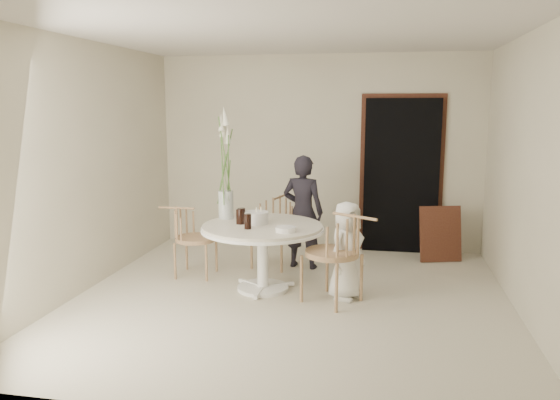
% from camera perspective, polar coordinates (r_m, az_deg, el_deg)
% --- Properties ---
extents(ground, '(4.50, 4.50, 0.00)m').
position_cam_1_polar(ground, '(5.80, 1.08, -10.34)').
color(ground, beige).
rests_on(ground, ground).
extents(room_shell, '(4.50, 4.50, 4.50)m').
position_cam_1_polar(room_shell, '(5.46, 1.13, 5.84)').
color(room_shell, silver).
rests_on(room_shell, ground).
extents(doorway, '(1.00, 0.10, 2.10)m').
position_cam_1_polar(doorway, '(7.62, 12.54, 2.44)').
color(doorway, black).
rests_on(doorway, ground).
extents(door_trim, '(1.12, 0.03, 2.22)m').
position_cam_1_polar(door_trim, '(7.65, 12.55, 2.92)').
color(door_trim, '#5A2F1F').
rests_on(door_trim, ground).
extents(table, '(1.33, 1.33, 0.73)m').
position_cam_1_polar(table, '(5.92, -1.83, -3.69)').
color(table, white).
rests_on(table, ground).
extents(picture_frame, '(0.57, 0.31, 0.72)m').
position_cam_1_polar(picture_frame, '(7.38, 16.42, -3.42)').
color(picture_frame, '#5A2F1F').
rests_on(picture_frame, ground).
extents(chair_far, '(0.54, 0.57, 0.87)m').
position_cam_1_polar(chair_far, '(6.90, -0.38, -2.17)').
color(chair_far, tan).
rests_on(chair_far, ground).
extents(chair_right, '(0.72, 0.70, 0.96)m').
position_cam_1_polar(chair_right, '(5.51, 6.60, -4.75)').
color(chair_right, tan).
rests_on(chair_right, ground).
extents(chair_left, '(0.51, 0.48, 0.83)m').
position_cam_1_polar(chair_left, '(6.55, -9.79, -3.21)').
color(chair_left, tan).
rests_on(chair_left, ground).
extents(girl, '(0.56, 0.42, 1.41)m').
position_cam_1_polar(girl, '(6.74, 2.41, -1.25)').
color(girl, black).
rests_on(girl, ground).
extents(boy, '(0.53, 0.60, 1.03)m').
position_cam_1_polar(boy, '(5.73, 6.97, -5.25)').
color(boy, white).
rests_on(boy, ground).
extents(birthday_cake, '(0.27, 0.27, 0.18)m').
position_cam_1_polar(birthday_cake, '(5.96, -2.49, -1.85)').
color(birthday_cake, silver).
rests_on(birthday_cake, table).
extents(cola_tumbler_a, '(0.10, 0.10, 0.17)m').
position_cam_1_polar(cola_tumbler_a, '(5.93, -4.12, -1.72)').
color(cola_tumbler_a, black).
rests_on(cola_tumbler_a, table).
extents(cola_tumbler_b, '(0.10, 0.10, 0.16)m').
position_cam_1_polar(cola_tumbler_b, '(5.70, -3.39, -2.25)').
color(cola_tumbler_b, black).
rests_on(cola_tumbler_b, table).
extents(cola_tumbler_c, '(0.09, 0.09, 0.17)m').
position_cam_1_polar(cola_tumbler_c, '(5.94, -4.03, -1.68)').
color(cola_tumbler_c, black).
rests_on(cola_tumbler_c, table).
extents(cola_tumbler_d, '(0.10, 0.10, 0.16)m').
position_cam_1_polar(cola_tumbler_d, '(5.94, -4.25, -1.76)').
color(cola_tumbler_d, black).
rests_on(cola_tumbler_d, table).
extents(plate_stack, '(0.26, 0.26, 0.05)m').
position_cam_1_polar(plate_stack, '(5.57, 0.58, -3.08)').
color(plate_stack, white).
rests_on(plate_stack, table).
extents(flower_vase, '(0.17, 0.17, 1.26)m').
position_cam_1_polar(flower_vase, '(6.18, -5.72, 2.50)').
color(flower_vase, '#B8C1BC').
rests_on(flower_vase, table).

